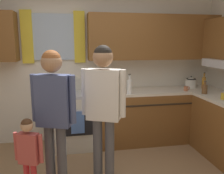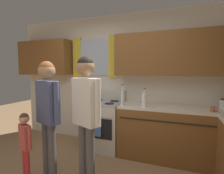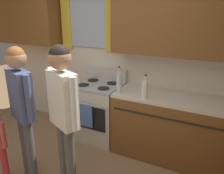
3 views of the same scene
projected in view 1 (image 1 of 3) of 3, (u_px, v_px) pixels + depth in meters
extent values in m
cube|color=silver|center=(85.00, 66.00, 4.06)|extent=(4.60, 0.10, 2.60)
cube|color=silver|center=(54.00, 37.00, 3.81)|extent=(0.65, 0.03, 0.74)
cube|color=yellow|center=(27.00, 37.00, 3.73)|extent=(0.18, 0.04, 0.84)
cube|color=yellow|center=(79.00, 37.00, 3.88)|extent=(0.18, 0.04, 0.84)
cube|color=brown|center=(154.00, 37.00, 3.98)|extent=(2.25, 0.32, 0.75)
cube|color=#B7B7BC|center=(224.00, 63.00, 3.59)|extent=(0.40, 0.60, 0.12)
cube|color=brown|center=(159.00, 116.00, 4.10)|extent=(2.10, 0.62, 0.86)
cube|color=beige|center=(160.00, 91.00, 4.01)|extent=(2.10, 0.62, 0.04)
cube|color=#2D2319|center=(167.00, 104.00, 3.74)|extent=(1.98, 0.01, 0.02)
cube|color=beige|center=(77.00, 121.00, 3.84)|extent=(0.70, 0.62, 0.86)
cube|color=black|center=(78.00, 124.00, 3.53)|extent=(0.58, 0.01, 0.36)
cylinder|color=#ADADB2|center=(77.00, 111.00, 3.46)|extent=(0.58, 0.02, 0.02)
cube|color=#ADADB2|center=(76.00, 94.00, 3.76)|extent=(0.70, 0.62, 0.04)
cube|color=beige|center=(76.00, 84.00, 4.00)|extent=(0.70, 0.08, 0.20)
cylinder|color=black|center=(65.00, 95.00, 3.59)|extent=(0.17, 0.17, 0.01)
cylinder|color=black|center=(88.00, 94.00, 3.65)|extent=(0.17, 0.17, 0.01)
cylinder|color=black|center=(65.00, 91.00, 3.86)|extent=(0.17, 0.17, 0.01)
cylinder|color=black|center=(86.00, 90.00, 3.92)|extent=(0.17, 0.17, 0.01)
cube|color=#4C72B7|center=(78.00, 123.00, 3.49)|extent=(0.20, 0.02, 0.34)
cylinder|color=silver|center=(105.00, 86.00, 3.63)|extent=(0.07, 0.07, 0.26)
cylinder|color=silver|center=(105.00, 75.00, 3.60)|extent=(0.03, 0.03, 0.09)
cylinder|color=#3F382D|center=(105.00, 71.00, 3.59)|extent=(0.03, 0.03, 0.02)
cylinder|color=#B27223|center=(204.00, 83.00, 4.07)|extent=(0.06, 0.06, 0.20)
cylinder|color=#B27223|center=(204.00, 75.00, 4.05)|extent=(0.02, 0.02, 0.07)
cylinder|color=#3F382D|center=(204.00, 73.00, 4.04)|extent=(0.03, 0.03, 0.02)
cylinder|color=white|center=(129.00, 87.00, 3.67)|extent=(0.08, 0.08, 0.22)
cylinder|color=white|center=(130.00, 78.00, 3.64)|extent=(0.03, 0.03, 0.08)
cylinder|color=#3F382D|center=(130.00, 75.00, 3.63)|extent=(0.03, 0.03, 0.02)
cylinder|color=brown|center=(205.00, 89.00, 3.68)|extent=(0.08, 0.08, 0.14)
cylinder|color=brown|center=(205.00, 83.00, 3.66)|extent=(0.03, 0.03, 0.05)
cylinder|color=#3F382D|center=(205.00, 81.00, 3.65)|extent=(0.04, 0.04, 0.02)
cylinder|color=#B76642|center=(186.00, 89.00, 3.90)|extent=(0.07, 0.07, 0.08)
torus|color=#B76642|center=(188.00, 88.00, 3.90)|extent=(0.06, 0.01, 0.06)
cylinder|color=gold|center=(224.00, 96.00, 3.31)|extent=(0.08, 0.08, 0.09)
cylinder|color=silver|center=(191.00, 84.00, 4.20)|extent=(0.20, 0.20, 0.14)
cone|color=silver|center=(191.00, 78.00, 4.18)|extent=(0.18, 0.18, 0.05)
sphere|color=black|center=(191.00, 77.00, 4.17)|extent=(0.02, 0.02, 0.02)
cone|color=silver|center=(198.00, 82.00, 4.21)|extent=(0.09, 0.04, 0.07)
torus|color=black|center=(191.00, 79.00, 4.18)|extent=(0.17, 0.17, 0.02)
cylinder|color=#4C4C51|center=(62.00, 160.00, 2.62)|extent=(0.11, 0.11, 0.80)
cylinder|color=#4C4C51|center=(50.00, 159.00, 2.65)|extent=(0.11, 0.11, 0.80)
cube|color=#47517A|center=(53.00, 101.00, 2.51)|extent=(0.40, 0.28, 0.57)
cylinder|color=#47517A|center=(73.00, 100.00, 2.46)|extent=(0.07, 0.07, 0.52)
cylinder|color=#47517A|center=(34.00, 98.00, 2.54)|extent=(0.07, 0.07, 0.52)
sphere|color=#A87A56|center=(51.00, 62.00, 2.43)|extent=(0.22, 0.22, 0.22)
sphere|color=brown|center=(51.00, 60.00, 2.43)|extent=(0.20, 0.20, 0.20)
cylinder|color=#4C4C51|center=(110.00, 153.00, 2.76)|extent=(0.11, 0.11, 0.82)
cylinder|color=#4C4C51|center=(98.00, 152.00, 2.79)|extent=(0.11, 0.11, 0.82)
cube|color=white|center=(103.00, 95.00, 2.64)|extent=(0.41, 0.30, 0.58)
cylinder|color=white|center=(123.00, 94.00, 2.59)|extent=(0.07, 0.07, 0.54)
cylinder|color=white|center=(84.00, 92.00, 2.69)|extent=(0.07, 0.07, 0.54)
sphere|color=#A87A56|center=(103.00, 57.00, 2.56)|extent=(0.23, 0.23, 0.23)
sphere|color=black|center=(103.00, 54.00, 2.56)|extent=(0.21, 0.21, 0.21)
cube|color=#BF4C47|center=(28.00, 149.00, 2.40)|extent=(0.23, 0.16, 0.33)
cylinder|color=#BF4C47|center=(41.00, 149.00, 2.37)|extent=(0.04, 0.04, 0.30)
cylinder|color=#BF4C47|center=(16.00, 146.00, 2.42)|extent=(0.04, 0.04, 0.30)
sphere|color=tan|center=(27.00, 126.00, 2.35)|extent=(0.13, 0.13, 0.13)
sphere|color=#4C2D19|center=(27.00, 124.00, 2.35)|extent=(0.12, 0.12, 0.12)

